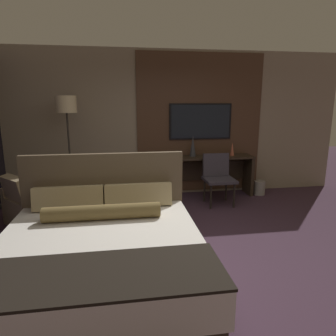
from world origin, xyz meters
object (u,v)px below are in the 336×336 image
tv (200,121)px  desk_chair (218,174)px  armchair_by_window (34,206)px  floor_lamp (67,114)px  desk (202,169)px  vase_tall (193,146)px  bed (102,253)px  waste_bin (259,188)px  vase_short (232,149)px

tv → desk_chair: tv is taller
armchair_by_window → tv: bearing=-111.5°
armchair_by_window → floor_lamp: bearing=-76.0°
desk → desk_chair: 0.52m
armchair_by_window → vase_tall: 2.99m
bed → tv: tv is taller
tv → waste_bin: 1.79m
tv → vase_short: (0.60, -0.20, -0.53)m
desk_chair → floor_lamp: size_ratio=0.47×
desk → bed: bearing=-123.1°
armchair_by_window → vase_short: 3.69m
floor_lamp → waste_bin: floor_lamp is taller
bed → desk: bed is taller
tv → floor_lamp: 2.49m
tv → waste_bin: (1.17, -0.32, -1.31)m
waste_bin → floor_lamp: bearing=-178.1°
tv → vase_tall: bearing=-139.0°
desk → desk_chair: size_ratio=2.19×
bed → vase_tall: 3.25m
tv → armchair_by_window: (-2.90, -1.17, -1.18)m
desk_chair → bed: bearing=-131.5°
desk_chair → desk: bearing=108.1°
tv → floor_lamp: floor_lamp is taller
vase_short → desk_chair: bearing=-132.8°
bed → armchair_by_window: bearing=122.9°
vase_tall → vase_short: bearing=-3.1°
bed → vase_short: size_ratio=8.07×
vase_short → waste_bin: bearing=-11.8°
desk → tv: size_ratio=1.61×
desk → vase_tall: vase_tall is taller
bed → waste_bin: (2.95, 2.59, -0.18)m
desk_chair → vase_tall: (-0.35, 0.51, 0.45)m
tv → floor_lamp: size_ratio=0.64×
desk → vase_short: size_ratio=7.70×
waste_bin → vase_short: bearing=168.2°
desk_chair → tv: bearing=103.4°
floor_lamp → vase_short: (3.04, 0.24, -0.71)m
tv → vase_short: tv is taller
desk_chair → vase_short: (0.44, 0.47, 0.38)m
vase_tall → vase_short: (0.79, -0.04, -0.07)m
desk_chair → armchair_by_window: desk_chair is taller
bed → desk: bearing=56.9°
floor_lamp → vase_short: bearing=4.5°
armchair_by_window → waste_bin: armchair_by_window is taller
desk → waste_bin: 1.24m
floor_lamp → waste_bin: (3.61, 0.12, -1.49)m
bed → floor_lamp: size_ratio=1.08×
desk → vase_short: bearing=-2.3°
bed → desk: 3.26m
bed → vase_short: bearing=48.6°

